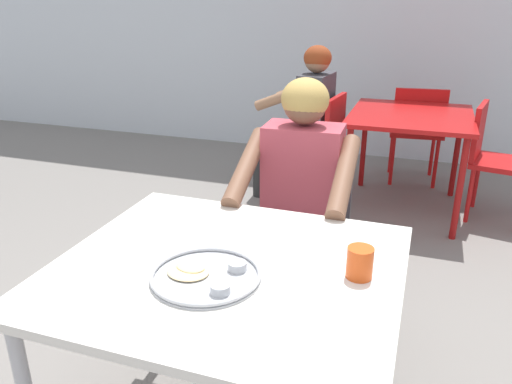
% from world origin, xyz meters
% --- Properties ---
extents(table_foreground, '(1.05, 0.93, 0.76)m').
position_xyz_m(table_foreground, '(-0.04, -0.04, 0.68)').
color(table_foreground, silver).
rests_on(table_foreground, ground).
extents(thali_tray, '(0.33, 0.33, 0.03)m').
position_xyz_m(thali_tray, '(-0.07, -0.14, 0.77)').
color(thali_tray, '#B7BABF').
rests_on(thali_tray, table_foreground).
extents(drinking_cup, '(0.08, 0.08, 0.10)m').
position_xyz_m(drinking_cup, '(0.35, 0.02, 0.81)').
color(drinking_cup, '#D84C19').
rests_on(drinking_cup, table_foreground).
extents(chair_foreground, '(0.43, 0.41, 0.88)m').
position_xyz_m(chair_foreground, '(-0.01, 0.90, 0.52)').
color(chair_foreground, '#3F3F44').
rests_on(chair_foreground, ground).
extents(diner_foreground, '(0.50, 0.56, 1.21)m').
position_xyz_m(diner_foreground, '(-0.00, 0.68, 0.73)').
color(diner_foreground, '#252525').
rests_on(diner_foreground, ground).
extents(table_background_red, '(0.85, 0.95, 0.74)m').
position_xyz_m(table_background_red, '(0.38, 2.42, 0.66)').
color(table_background_red, '#B71414').
rests_on(table_background_red, ground).
extents(chair_red_left, '(0.43, 0.48, 0.83)m').
position_xyz_m(chair_red_left, '(-0.26, 2.42, 0.49)').
color(chair_red_left, red).
rests_on(chair_red_left, ground).
extents(chair_red_right, '(0.48, 0.47, 0.83)m').
position_xyz_m(chair_red_right, '(0.96, 2.47, 0.48)').
color(chair_red_right, red).
rests_on(chair_red_right, ground).
extents(chair_red_far, '(0.47, 0.46, 0.83)m').
position_xyz_m(chair_red_far, '(0.42, 3.04, 0.50)').
color(chair_red_far, red).
rests_on(chair_red_far, ground).
extents(patron_background, '(0.58, 0.53, 1.19)m').
position_xyz_m(patron_background, '(-0.41, 2.43, 0.71)').
color(patron_background, black).
rests_on(patron_background, ground).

